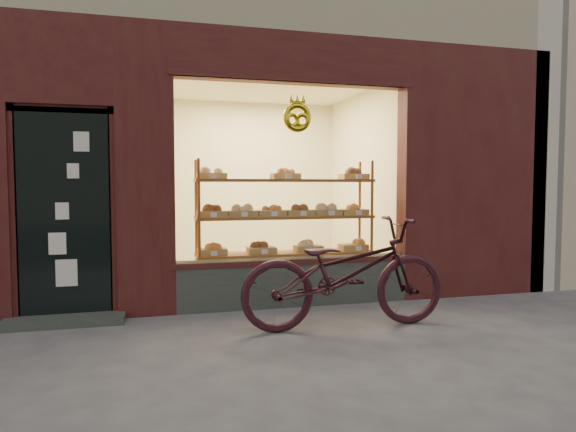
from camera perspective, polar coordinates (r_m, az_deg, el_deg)
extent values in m
plane|color=#494951|center=(3.99, 2.87, -17.04)|extent=(90.00, 90.00, 0.00)
cube|color=#2C3731|center=(6.00, 0.73, -7.29)|extent=(2.70, 0.25, 0.55)
cube|color=black|center=(5.68, -23.58, 0.19)|extent=(0.90, 0.04, 2.15)
cube|color=#2C3731|center=(5.68, -23.56, -10.63)|extent=(1.15, 0.35, 0.08)
torus|color=yellow|center=(5.85, 1.03, 10.88)|extent=(0.33, 0.07, 0.33)
cube|color=brown|center=(6.45, -0.31, -8.58)|extent=(2.20, 0.45, 0.04)
cube|color=brown|center=(6.36, -0.31, -4.17)|extent=(2.20, 0.45, 0.03)
cube|color=brown|center=(6.32, -0.31, -0.13)|extent=(2.20, 0.45, 0.04)
cube|color=brown|center=(6.31, -0.31, 3.96)|extent=(2.20, 0.45, 0.04)
cylinder|color=brown|center=(5.96, -9.84, -1.84)|extent=(0.04, 0.04, 1.70)
cylinder|color=brown|center=(6.51, 9.29, -1.39)|extent=(0.04, 0.04, 1.70)
cylinder|color=brown|center=(6.34, -10.16, -1.53)|extent=(0.04, 0.04, 1.70)
cylinder|color=brown|center=(6.86, 7.95, -1.13)|extent=(0.04, 0.04, 1.70)
cube|color=#A5894F|center=(6.19, -8.41, -3.93)|extent=(0.34, 0.24, 0.07)
sphere|color=#B9682A|center=(6.18, -8.42, -3.15)|extent=(0.11, 0.11, 0.11)
cube|color=silver|center=(6.01, -8.21, -4.15)|extent=(0.07, 0.01, 0.05)
cube|color=#A5894F|center=(6.29, -2.96, -3.79)|extent=(0.34, 0.24, 0.07)
sphere|color=brown|center=(6.28, -2.96, -3.02)|extent=(0.11, 0.11, 0.11)
cube|color=silver|center=(6.11, -2.60, -4.00)|extent=(0.08, 0.01, 0.05)
cube|color=#A5894F|center=(6.44, 2.28, -3.61)|extent=(0.34, 0.24, 0.07)
sphere|color=tan|center=(6.43, 2.28, -2.86)|extent=(0.11, 0.11, 0.11)
cube|color=silver|center=(6.26, 2.78, -3.81)|extent=(0.07, 0.01, 0.05)
cube|color=#A5894F|center=(6.64, 7.24, -3.42)|extent=(0.34, 0.24, 0.07)
sphere|color=#B9682A|center=(6.63, 7.24, -2.69)|extent=(0.11, 0.11, 0.11)
cube|color=silver|center=(6.47, 7.86, -3.61)|extent=(0.08, 0.01, 0.05)
cube|color=#A5894F|center=(6.15, -8.45, 0.23)|extent=(0.34, 0.24, 0.07)
sphere|color=brown|center=(6.15, -8.45, 1.02)|extent=(0.11, 0.11, 0.11)
cube|color=silver|center=(5.97, -8.24, 0.13)|extent=(0.07, 0.01, 0.06)
cube|color=#A5894F|center=(6.20, -5.14, 0.28)|extent=(0.34, 0.24, 0.07)
sphere|color=tan|center=(6.20, -5.14, 1.06)|extent=(0.11, 0.11, 0.11)
cube|color=silver|center=(6.02, -4.84, 0.18)|extent=(0.08, 0.01, 0.06)
cube|color=#A5894F|center=(6.27, -1.90, 0.33)|extent=(0.34, 0.24, 0.07)
sphere|color=#B9682A|center=(6.27, -1.90, 1.10)|extent=(0.11, 0.11, 0.11)
cube|color=silver|center=(6.09, -1.51, 0.23)|extent=(0.07, 0.01, 0.06)
cube|color=#A5894F|center=(6.37, 1.26, 0.37)|extent=(0.34, 0.24, 0.07)
sphere|color=brown|center=(6.36, 1.26, 1.14)|extent=(0.11, 0.11, 0.11)
cube|color=silver|center=(6.19, 1.74, 0.28)|extent=(0.07, 0.01, 0.06)
cube|color=#A5894F|center=(6.48, 4.32, 0.42)|extent=(0.34, 0.24, 0.07)
sphere|color=tan|center=(6.47, 4.32, 1.17)|extent=(0.11, 0.11, 0.11)
cube|color=silver|center=(6.30, 4.87, 0.33)|extent=(0.08, 0.01, 0.06)
cube|color=#A5894F|center=(6.60, 7.27, 0.46)|extent=(0.34, 0.24, 0.07)
sphere|color=#B9682A|center=(6.60, 7.27, 1.19)|extent=(0.11, 0.11, 0.11)
cube|color=silver|center=(6.43, 7.89, 0.37)|extent=(0.08, 0.01, 0.06)
cube|color=#A5894F|center=(6.14, -8.48, 4.42)|extent=(0.34, 0.24, 0.07)
sphere|color=tan|center=(6.15, -8.49, 5.21)|extent=(0.11, 0.11, 0.11)
cube|color=silver|center=(5.96, -8.28, 4.45)|extent=(0.07, 0.01, 0.06)
cube|color=#A5894F|center=(6.31, -0.31, 4.43)|extent=(0.34, 0.24, 0.07)
sphere|color=#B9682A|center=(6.31, -0.31, 5.21)|extent=(0.11, 0.11, 0.11)
cube|color=silver|center=(6.13, 0.13, 4.46)|extent=(0.07, 0.01, 0.06)
cube|color=#A5894F|center=(6.59, 7.30, 4.36)|extent=(0.34, 0.24, 0.07)
sphere|color=brown|center=(6.60, 7.30, 5.10)|extent=(0.11, 0.11, 0.11)
cube|color=silver|center=(6.42, 7.92, 4.38)|extent=(0.08, 0.01, 0.06)
imported|color=black|center=(5.05, 6.36, -6.31)|extent=(2.07, 0.76, 1.08)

